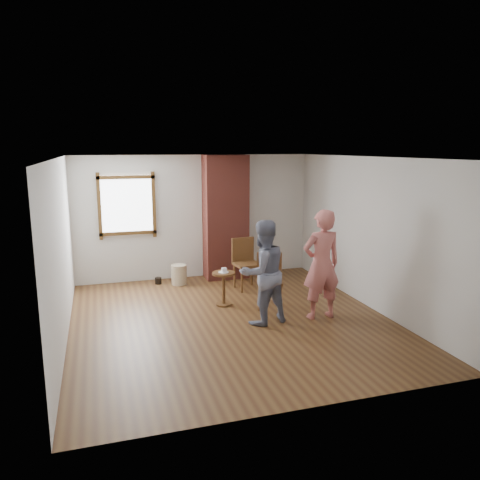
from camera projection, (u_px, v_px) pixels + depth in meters
name	position (u px, v px, depth m)	size (l,w,h in m)	color
ground	(231.00, 320.00, 7.58)	(5.50, 5.50, 0.00)	brown
room_shell	(217.00, 205.00, 7.78)	(5.04, 5.52, 2.62)	silver
brick_chimney	(226.00, 217.00, 9.84)	(0.90, 0.50, 2.60)	#954035
stoneware_crock	(179.00, 275.00, 9.53)	(0.32, 0.32, 0.41)	#BFAC8A
dark_pot	(158.00, 281.00, 9.57)	(0.13, 0.13, 0.13)	black
dining_chair_left	(269.00, 277.00, 8.15)	(0.55, 0.55, 0.94)	brown
dining_chair_right	(245.00, 260.00, 9.22)	(0.51, 0.51, 1.00)	brown
side_table	(224.00, 283.00, 8.23)	(0.40, 0.40, 0.60)	brown
cake_plate	(224.00, 272.00, 8.19)	(0.18, 0.18, 0.01)	white
cake_slice	(224.00, 270.00, 8.19)	(0.08, 0.07, 0.06)	white
man	(263.00, 272.00, 7.32)	(0.81, 0.63, 1.66)	#121832
person_pink	(321.00, 264.00, 7.53)	(0.65, 0.43, 1.80)	#CF6C67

